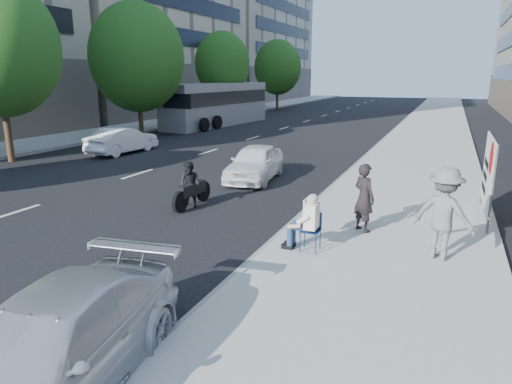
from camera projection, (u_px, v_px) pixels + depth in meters
The scene contains 16 objects.
ground at pixel (158, 278), 9.13m from camera, with size 160.00×160.00×0.00m, color black.
near_sidewalk at pixel (426, 146), 25.46m from camera, with size 5.00×120.00×0.15m, color #A3A198.
far_sidewalk at pixel (124, 130), 33.26m from camera, with size 4.50×120.00×0.15m, color #A3A198.
far_bldg_north at pixel (221, 9), 72.25m from camera, with size 22.00×28.00×28.00m, color beige.
tree_far_c at pixel (137, 57), 29.09m from camera, with size 6.00×6.00×8.47m.
tree_far_d at pixel (222, 64), 39.84m from camera, with size 4.80×4.80×7.65m.
tree_far_e at pixel (278, 67), 52.36m from camera, with size 5.40×5.40×7.89m.
seated_protester at pixel (306, 219), 10.06m from camera, with size 0.83×1.11×1.31m.
jogger at pixel (444, 214), 9.50m from camera, with size 1.28×0.74×1.98m, color slate.
pedestrian_woman at pixel (364, 198), 11.25m from camera, with size 0.63×0.41×1.72m, color black.
protest_banner at pixel (488, 172), 12.29m from camera, with size 0.08×3.06×2.20m.
parked_sedan at pixel (49, 350), 5.61m from camera, with size 1.86×4.57×1.33m, color silver.
white_sedan_near at pixel (255, 163), 17.50m from camera, with size 1.61×4.00×1.36m, color white.
white_sedan_mid at pixel (122, 140), 23.52m from camera, with size 1.42×4.08×1.34m, color white.
motorcycle at pixel (191, 187), 13.90m from camera, with size 0.73×2.05×1.42m.
bus at pixel (218, 105), 36.59m from camera, with size 3.63×12.25×3.30m.
Camera 1 is at (5.07, -6.99, 3.95)m, focal length 32.00 mm.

